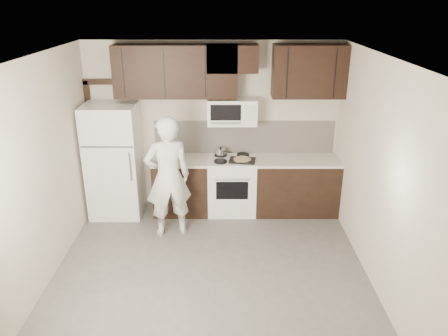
{
  "coord_description": "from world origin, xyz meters",
  "views": [
    {
      "loc": [
        0.18,
        -4.53,
        3.32
      ],
      "look_at": [
        0.17,
        0.9,
        1.17
      ],
      "focal_mm": 35.0,
      "sensor_mm": 36.0,
      "label": 1
    }
  ],
  "objects_px": {
    "stove": "(232,185)",
    "microwave": "(232,111)",
    "refrigerator": "(115,161)",
    "person": "(168,177)"
  },
  "relations": [
    {
      "from": "stove",
      "to": "microwave",
      "type": "height_order",
      "value": "microwave"
    },
    {
      "from": "refrigerator",
      "to": "person",
      "type": "distance_m",
      "value": 1.15
    },
    {
      "from": "refrigerator",
      "to": "stove",
      "type": "bearing_deg",
      "value": 1.51
    },
    {
      "from": "stove",
      "to": "microwave",
      "type": "xyz_separation_m",
      "value": [
        -0.0,
        0.12,
        1.19
      ]
    },
    {
      "from": "microwave",
      "to": "refrigerator",
      "type": "xyz_separation_m",
      "value": [
        -1.85,
        -0.17,
        -0.75
      ]
    },
    {
      "from": "microwave",
      "to": "refrigerator",
      "type": "relative_size",
      "value": 0.42
    },
    {
      "from": "refrigerator",
      "to": "microwave",
      "type": "bearing_deg",
      "value": 5.15
    },
    {
      "from": "stove",
      "to": "refrigerator",
      "type": "distance_m",
      "value": 1.9
    },
    {
      "from": "stove",
      "to": "person",
      "type": "distance_m",
      "value": 1.26
    },
    {
      "from": "microwave",
      "to": "person",
      "type": "height_order",
      "value": "microwave"
    }
  ]
}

